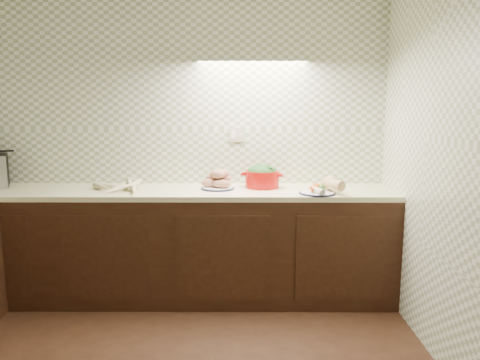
{
  "coord_description": "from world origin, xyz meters",
  "views": [
    {
      "loc": [
        0.59,
        -2.17,
        1.59
      ],
      "look_at": [
        0.58,
        1.25,
        1.02
      ],
      "focal_mm": 35.0,
      "sensor_mm": 36.0,
      "label": 1
    }
  ],
  "objects_px": {
    "sweet_potato_plate": "(218,181)",
    "veg_plate": "(323,187)",
    "onion_bowl": "(220,181)",
    "dutch_oven": "(262,176)",
    "parsnip_pile": "(124,186)"
  },
  "relations": [
    {
      "from": "parsnip_pile",
      "to": "sweet_potato_plate",
      "type": "xyz_separation_m",
      "value": [
        0.74,
        0.1,
        0.03
      ]
    },
    {
      "from": "dutch_oven",
      "to": "veg_plate",
      "type": "xyz_separation_m",
      "value": [
        0.46,
        -0.23,
        -0.05
      ]
    },
    {
      "from": "dutch_oven",
      "to": "veg_plate",
      "type": "relative_size",
      "value": 0.97
    },
    {
      "from": "parsnip_pile",
      "to": "onion_bowl",
      "type": "bearing_deg",
      "value": 15.57
    },
    {
      "from": "onion_bowl",
      "to": "dutch_oven",
      "type": "distance_m",
      "value": 0.35
    },
    {
      "from": "sweet_potato_plate",
      "to": "veg_plate",
      "type": "xyz_separation_m",
      "value": [
        0.82,
        -0.17,
        -0.02
      ]
    },
    {
      "from": "veg_plate",
      "to": "parsnip_pile",
      "type": "bearing_deg",
      "value": 177.33
    },
    {
      "from": "sweet_potato_plate",
      "to": "veg_plate",
      "type": "distance_m",
      "value": 0.84
    },
    {
      "from": "veg_plate",
      "to": "onion_bowl",
      "type": "bearing_deg",
      "value": 160.8
    },
    {
      "from": "veg_plate",
      "to": "sweet_potato_plate",
      "type": "bearing_deg",
      "value": 168.39
    },
    {
      "from": "sweet_potato_plate",
      "to": "veg_plate",
      "type": "bearing_deg",
      "value": -11.61
    },
    {
      "from": "onion_bowl",
      "to": "veg_plate",
      "type": "xyz_separation_m",
      "value": [
        0.81,
        -0.28,
        0.01
      ]
    },
    {
      "from": "dutch_oven",
      "to": "veg_plate",
      "type": "bearing_deg",
      "value": -13.77
    },
    {
      "from": "onion_bowl",
      "to": "dutch_oven",
      "type": "relative_size",
      "value": 0.42
    },
    {
      "from": "parsnip_pile",
      "to": "sweet_potato_plate",
      "type": "distance_m",
      "value": 0.75
    }
  ]
}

